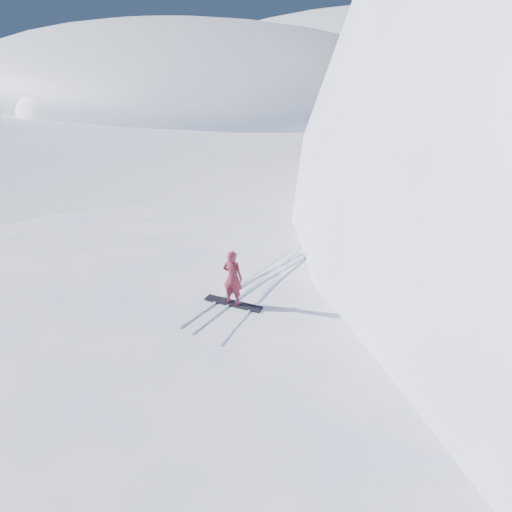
% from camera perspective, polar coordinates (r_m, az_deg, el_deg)
% --- Properties ---
extents(ground, '(400.00, 400.00, 0.00)m').
position_cam_1_polar(ground, '(12.28, -15.49, -22.87)').
color(ground, white).
rests_on(ground, ground).
extents(near_ridge, '(36.00, 28.00, 4.80)m').
position_cam_1_polar(near_ridge, '(13.09, -1.62, -18.06)').
color(near_ridge, white).
rests_on(near_ridge, ground).
extents(far_ridge_a, '(120.00, 70.00, 28.00)m').
position_cam_1_polar(far_ridge_a, '(100.91, -11.81, 19.23)').
color(far_ridge_a, white).
rests_on(far_ridge_a, ground).
extents(far_ridge_c, '(140.00, 90.00, 36.00)m').
position_cam_1_polar(far_ridge_c, '(123.96, 17.61, 19.59)').
color(far_ridge_c, white).
rests_on(far_ridge_c, ground).
extents(wind_bumps, '(16.00, 14.40, 1.00)m').
position_cam_1_polar(wind_bumps, '(13.48, -9.45, -16.98)').
color(wind_bumps, white).
rests_on(wind_bumps, ground).
extents(snowboard, '(1.73, 0.73, 0.03)m').
position_cam_1_polar(snowboard, '(12.72, -2.86, -5.91)').
color(snowboard, black).
rests_on(snowboard, near_ridge).
extents(snowboarder, '(0.65, 0.51, 1.57)m').
position_cam_1_polar(snowboarder, '(12.33, -2.93, -2.71)').
color(snowboarder, maroon).
rests_on(snowboarder, snowboard).
extents(vapor_plume, '(10.53, 8.43, 7.37)m').
position_cam_1_polar(vapor_plume, '(73.91, -24.34, 15.78)').
color(vapor_plume, white).
rests_on(vapor_plume, ground).
extents(board_tracks, '(1.98, 5.98, 0.04)m').
position_cam_1_polar(board_tracks, '(13.63, -0.02, -3.61)').
color(board_tracks, silver).
rests_on(board_tracks, ground).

